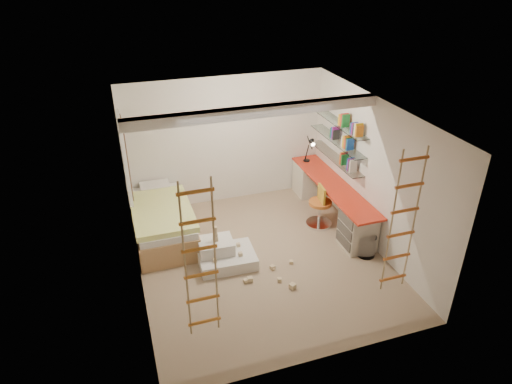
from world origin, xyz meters
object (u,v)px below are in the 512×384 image
object	(u,v)px
desk	(331,200)
play_platform	(224,254)
bed	(162,221)
swivel_chair	(320,211)

from	to	relation	value
desk	play_platform	world-z (taller)	desk
bed	play_platform	distance (m)	1.41
swivel_chair	play_platform	size ratio (longest dim) A/B	0.86
desk	play_platform	xyz separation A→B (m)	(-2.35, -0.75, -0.24)
desk	swivel_chair	distance (m)	0.37
desk	bed	size ratio (longest dim) A/B	1.40
bed	play_platform	bearing A→B (deg)	-52.62
bed	swivel_chair	size ratio (longest dim) A/B	2.40
swivel_chair	play_platform	world-z (taller)	swivel_chair
desk	bed	bearing A→B (deg)	173.51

